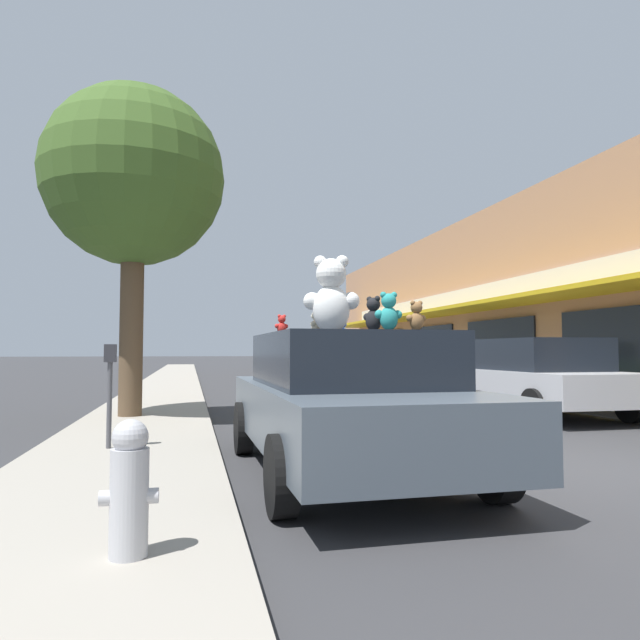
{
  "coord_description": "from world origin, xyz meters",
  "views": [
    {
      "loc": [
        -4.23,
        -5.88,
        1.33
      ],
      "look_at": [
        -1.98,
        3.96,
        1.87
      ],
      "focal_mm": 32.0,
      "sensor_mm": 36.0,
      "label": 1
    }
  ],
  "objects_px": {
    "teddy_bear_red": "(282,325)",
    "street_tree": "(134,178)",
    "teddy_bear_black": "(374,314)",
    "parked_car_far_center": "(539,376)",
    "teddy_bear_cream": "(316,323)",
    "teddy_bear_giant": "(331,296)",
    "teddy_bear_purple": "(332,326)",
    "parking_meter": "(110,382)",
    "fire_hydrant": "(129,487)",
    "plush_art_car": "(346,399)",
    "parked_car_far_right": "(409,366)",
    "teddy_bear_blue": "(338,322)",
    "teddy_bear_teal": "(389,312)",
    "teddy_bear_brown": "(416,316)"
  },
  "relations": [
    {
      "from": "fire_hydrant",
      "to": "parking_meter",
      "type": "distance_m",
      "value": 3.96
    },
    {
      "from": "parked_car_far_right",
      "to": "teddy_bear_giant",
      "type": "bearing_deg",
      "value": -115.57
    },
    {
      "from": "teddy_bear_blue",
      "to": "street_tree",
      "type": "relative_size",
      "value": 0.06
    },
    {
      "from": "teddy_bear_brown",
      "to": "street_tree",
      "type": "distance_m",
      "value": 7.34
    },
    {
      "from": "teddy_bear_cream",
      "to": "plush_art_car",
      "type": "bearing_deg",
      "value": 85.89
    },
    {
      "from": "teddy_bear_blue",
      "to": "teddy_bear_brown",
      "type": "bearing_deg",
      "value": 81.93
    },
    {
      "from": "parked_car_far_center",
      "to": "fire_hydrant",
      "type": "height_order",
      "value": "parked_car_far_center"
    },
    {
      "from": "plush_art_car",
      "to": "teddy_bear_black",
      "type": "distance_m",
      "value": 1.14
    },
    {
      "from": "teddy_bear_red",
      "to": "street_tree",
      "type": "distance_m",
      "value": 5.75
    },
    {
      "from": "teddy_bear_blue",
      "to": "teddy_bear_cream",
      "type": "distance_m",
      "value": 0.69
    },
    {
      "from": "parked_car_far_center",
      "to": "fire_hydrant",
      "type": "bearing_deg",
      "value": -136.91
    },
    {
      "from": "parked_car_far_right",
      "to": "teddy_bear_black",
      "type": "bearing_deg",
      "value": -113.25
    },
    {
      "from": "parked_car_far_center",
      "to": "teddy_bear_red",
      "type": "bearing_deg",
      "value": -147.21
    },
    {
      "from": "teddy_bear_teal",
      "to": "parked_car_far_right",
      "type": "xyz_separation_m",
      "value": [
        5.11,
        12.31,
        -0.84
      ]
    },
    {
      "from": "parked_car_far_center",
      "to": "parking_meter",
      "type": "xyz_separation_m",
      "value": [
        -7.87,
        -2.89,
        0.12
      ]
    },
    {
      "from": "teddy_bear_cream",
      "to": "teddy_bear_giant",
      "type": "bearing_deg",
      "value": 62.47
    },
    {
      "from": "teddy_bear_black",
      "to": "street_tree",
      "type": "height_order",
      "value": "street_tree"
    },
    {
      "from": "plush_art_car",
      "to": "teddy_bear_red",
      "type": "height_order",
      "value": "teddy_bear_red"
    },
    {
      "from": "plush_art_car",
      "to": "parked_car_far_center",
      "type": "xyz_separation_m",
      "value": [
        5.26,
        4.32,
        0.02
      ]
    },
    {
      "from": "teddy_bear_purple",
      "to": "parked_car_far_right",
      "type": "distance_m",
      "value": 11.96
    },
    {
      "from": "plush_art_car",
      "to": "teddy_bear_teal",
      "type": "height_order",
      "value": "teddy_bear_teal"
    },
    {
      "from": "parking_meter",
      "to": "teddy_bear_black",
      "type": "bearing_deg",
      "value": -38.61
    },
    {
      "from": "teddy_bear_giant",
      "to": "teddy_bear_cream",
      "type": "xyz_separation_m",
      "value": [
        -0.12,
        0.23,
        -0.28
      ]
    },
    {
      "from": "teddy_bear_red",
      "to": "fire_hydrant",
      "type": "bearing_deg",
      "value": 48.8
    },
    {
      "from": "teddy_bear_blue",
      "to": "parked_car_far_center",
      "type": "height_order",
      "value": "teddy_bear_blue"
    },
    {
      "from": "plush_art_car",
      "to": "teddy_bear_brown",
      "type": "xyz_separation_m",
      "value": [
        0.44,
        -0.95,
        0.85
      ]
    },
    {
      "from": "parking_meter",
      "to": "parked_car_far_center",
      "type": "bearing_deg",
      "value": 20.15
    },
    {
      "from": "parked_car_far_right",
      "to": "teddy_bear_purple",
      "type": "bearing_deg",
      "value": -116.14
    },
    {
      "from": "teddy_bear_blue",
      "to": "teddy_bear_black",
      "type": "relative_size",
      "value": 0.98
    },
    {
      "from": "teddy_bear_cream",
      "to": "parked_car_far_right",
      "type": "distance_m",
      "value": 12.44
    },
    {
      "from": "teddy_bear_cream",
      "to": "parking_meter",
      "type": "distance_m",
      "value": 2.71
    },
    {
      "from": "plush_art_car",
      "to": "teddy_bear_teal",
      "type": "distance_m",
      "value": 1.33
    },
    {
      "from": "street_tree",
      "to": "parked_car_far_center",
      "type": "bearing_deg",
      "value": -5.0
    },
    {
      "from": "parked_car_far_right",
      "to": "street_tree",
      "type": "relative_size",
      "value": 0.76
    },
    {
      "from": "teddy_bear_teal",
      "to": "teddy_bear_blue",
      "type": "bearing_deg",
      "value": -84.28
    },
    {
      "from": "parked_car_far_center",
      "to": "fire_hydrant",
      "type": "distance_m",
      "value": 9.93
    },
    {
      "from": "teddy_bear_red",
      "to": "teddy_bear_purple",
      "type": "relative_size",
      "value": 1.04
    },
    {
      "from": "teddy_bear_black",
      "to": "fire_hydrant",
      "type": "xyz_separation_m",
      "value": [
        -2.07,
        -1.74,
        -1.15
      ]
    },
    {
      "from": "teddy_bear_cream",
      "to": "teddy_bear_purple",
      "type": "distance_m",
      "value": 0.49
    },
    {
      "from": "teddy_bear_cream",
      "to": "fire_hydrant",
      "type": "height_order",
      "value": "teddy_bear_cream"
    },
    {
      "from": "parked_car_far_right",
      "to": "street_tree",
      "type": "distance_m",
      "value": 10.82
    },
    {
      "from": "teddy_bear_giant",
      "to": "teddy_bear_black",
      "type": "height_order",
      "value": "teddy_bear_giant"
    },
    {
      "from": "plush_art_car",
      "to": "teddy_bear_red",
      "type": "distance_m",
      "value": 1.16
    },
    {
      "from": "plush_art_car",
      "to": "teddy_bear_cream",
      "type": "relative_size",
      "value": 17.53
    },
    {
      "from": "street_tree",
      "to": "fire_hydrant",
      "type": "distance_m",
      "value": 8.52
    },
    {
      "from": "teddy_bear_giant",
      "to": "street_tree",
      "type": "distance_m",
      "value": 6.21
    },
    {
      "from": "teddy_bear_blue",
      "to": "fire_hydrant",
      "type": "bearing_deg",
      "value": 38.66
    },
    {
      "from": "teddy_bear_cream",
      "to": "teddy_bear_black",
      "type": "distance_m",
      "value": 1.02
    },
    {
      "from": "teddy_bear_purple",
      "to": "parked_car_far_center",
      "type": "height_order",
      "value": "teddy_bear_purple"
    },
    {
      "from": "teddy_bear_giant",
      "to": "teddy_bear_cream",
      "type": "distance_m",
      "value": 0.38
    }
  ]
}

